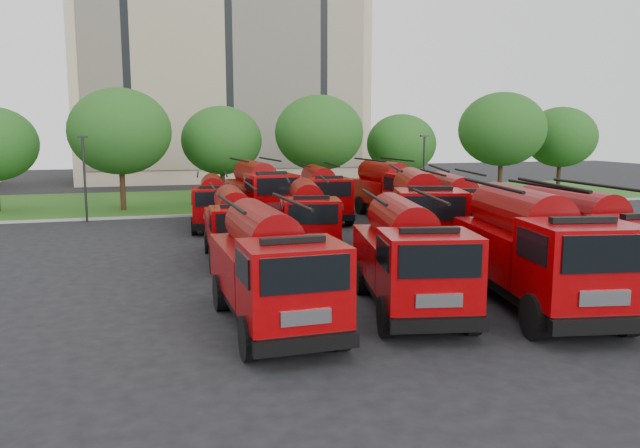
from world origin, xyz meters
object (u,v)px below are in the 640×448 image
Objects in this scene: fire_truck_2 at (535,250)px; firefighter_1 at (580,317)px; fire_truck_10 at (321,193)px; firefighter_5 at (522,241)px; fire_truck_6 at (420,212)px; fire_truck_11 at (391,190)px; firefighter_4 at (225,270)px; fire_truck_7 at (457,211)px; fire_truck_9 at (260,191)px; fire_truck_3 at (589,243)px; fire_truck_4 at (235,225)px; fire_truck_5 at (308,216)px; firefighter_3 at (611,279)px; fire_truck_0 at (271,267)px; fire_truck_1 at (408,256)px; fire_truck_8 at (213,202)px.

firefighter_1 is at bearing -51.25° from fire_truck_2.
fire_truck_10 is 3.96× the size of firefighter_5.
fire_truck_11 is at bearing 90.73° from fire_truck_6.
fire_truck_2 is at bearing 49.60° from firefighter_5.
firefighter_5 is (15.13, 2.46, 0.00)m from firefighter_4.
fire_truck_7 is 5.17× the size of firefighter_1.
fire_truck_3 is at bearing -73.79° from fire_truck_9.
fire_truck_9 reaches higher than firefighter_1.
firefighter_1 is (-1.89, -2.12, -1.77)m from fire_truck_3.
fire_truck_5 reaches higher than fire_truck_4.
fire_truck_2 reaches higher than fire_truck_11.
firefighter_3 is at bearing -31.34° from fire_truck_5.
fire_truck_10 is 4.53m from fire_truck_11.
fire_truck_5 is 11.89m from fire_truck_11.
firefighter_4 is (-4.20, -3.09, -1.57)m from fire_truck_5.
fire_truck_0 is at bearing 110.35° from firefighter_4.
fire_truck_11 is at bearing 44.83° from fire_truck_4.
fire_truck_9 is (3.10, 10.87, 0.29)m from fire_truck_4.
fire_truck_3 is 5.02× the size of firefighter_3.
firefighter_5 is at bearing -75.92° from fire_truck_11.
firefighter_4 reaches higher than firefighter_1.
fire_truck_3 reaches higher than fire_truck_11.
fire_truck_9 is (-7.47, 10.71, 0.10)m from fire_truck_7.
fire_truck_0 is 0.92× the size of fire_truck_9.
fire_truck_0 is 7.46m from firefighter_4.
firefighter_5 is at bearing 26.19° from fire_truck_6.
fire_truck_6 reaches higher than firefighter_5.
firefighter_3 is at bearing -61.41° from fire_truck_7.
fire_truck_4 is 0.85× the size of fire_truck_11.
fire_truck_9 is at bearing -89.09° from firefighter_4.
fire_truck_7 reaches higher than fire_truck_1.
fire_truck_8 is (-3.46, 7.80, -0.11)m from fire_truck_5.
fire_truck_5 is at bearing 129.32° from firefighter_1.
fire_truck_3 reaches higher than fire_truck_7.
fire_truck_11 reaches higher than firefighter_3.
fire_truck_11 is (7.22, 18.94, 0.09)m from fire_truck_1.
fire_truck_0 reaches higher than fire_truck_4.
fire_truck_7 is 0.96× the size of fire_truck_9.
fire_truck_4 is 15.18m from fire_truck_11.
fire_truck_4 is 4.46× the size of firefighter_1.
fire_truck_6 reaches higher than fire_truck_5.
fire_truck_2 reaches higher than fire_truck_3.
firefighter_1 is 13.07m from firefighter_4.
fire_truck_10 is (-3.76, 19.23, -0.14)m from fire_truck_3.
firefighter_5 is at bearing 67.50° from fire_truck_2.
fire_truck_11 is 5.25× the size of firefighter_1.
fire_truck_11 is at bearing 96.73° from fire_truck_7.
firefighter_3 is (2.41, 1.61, -1.77)m from fire_truck_3.
fire_truck_3 is 9.14m from fire_truck_7.
fire_truck_9 reaches higher than fire_truck_5.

